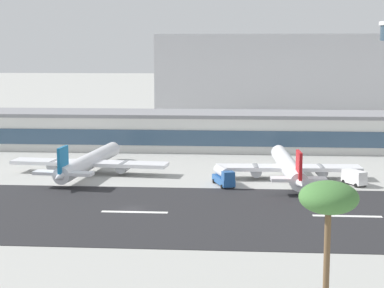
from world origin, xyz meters
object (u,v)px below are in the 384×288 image
distant_hotel_block (301,76)px  airliner_blue_tail_gate_0 (88,162)px  palm_tree_1 (329,200)px  service_fuel_truck_1 (223,176)px  airliner_red_tail_gate_1 (289,167)px  service_box_truck_0 (354,177)px  terminal_building (195,130)px

distant_hotel_block → airliner_blue_tail_gate_0: (-61.80, -137.09, -15.02)m
distant_hotel_block → palm_tree_1: size_ratio=8.26×
airliner_blue_tail_gate_0 → service_fuel_truck_1: 33.58m
airliner_blue_tail_gate_0 → airliner_red_tail_gate_1: airliner_red_tail_gate_1 is taller
service_box_truck_0 → palm_tree_1: bearing=138.7°
service_box_truck_0 → distant_hotel_block: bearing=-29.6°
service_box_truck_0 → airliner_red_tail_gate_1: bearing=41.1°
service_box_truck_0 → palm_tree_1: 72.63m
service_fuel_truck_1 → airliner_red_tail_gate_1: bearing=98.2°
terminal_building → palm_tree_1: 122.03m
distant_hotel_block → service_fuel_truck_1: distant_hotel_block is taller
distant_hotel_block → service_fuel_truck_1: (-29.82, -147.29, -15.81)m
airliner_blue_tail_gate_0 → palm_tree_1: 90.24m
airliner_red_tail_gate_1 → service_fuel_truck_1: size_ratio=4.83×
airliner_red_tail_gate_1 → service_box_truck_0: airliner_red_tail_gate_1 is taller
airliner_blue_tail_gate_0 → airliner_red_tail_gate_1: 46.47m
terminal_building → distant_hotel_block: distant_hotel_block is taller
terminal_building → service_fuel_truck_1: 53.17m
distant_hotel_block → service_fuel_truck_1: size_ratio=14.16×
service_box_truck_0 → palm_tree_1: size_ratio=0.42×
airliner_blue_tail_gate_0 → palm_tree_1: palm_tree_1 is taller
airliner_red_tail_gate_1 → palm_tree_1: size_ratio=2.82×
distant_hotel_block → airliner_blue_tail_gate_0: bearing=-114.3°
terminal_building → distant_hotel_block: (39.60, 95.13, 12.45)m
airliner_red_tail_gate_1 → service_box_truck_0: size_ratio=6.68×
terminal_building → service_box_truck_0: terminal_building is taller
terminal_building → palm_tree_1: bearing=-79.4°
airliner_red_tail_gate_1 → airliner_blue_tail_gate_0: bearing=83.8°
distant_hotel_block → service_fuel_truck_1: 151.10m
service_box_truck_0 → service_fuel_truck_1: (-28.03, -2.52, 0.24)m
terminal_building → palm_tree_1: (22.42, -119.70, 7.81)m
airliner_blue_tail_gate_0 → palm_tree_1: (44.62, -77.74, 10.38)m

